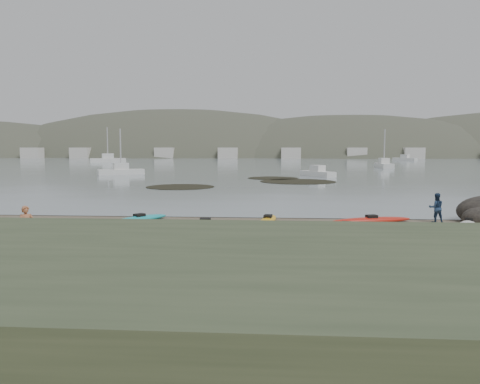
{
  "coord_description": "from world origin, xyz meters",
  "views": [
    {
      "loc": [
        1.9,
        -26.42,
        4.02
      ],
      "look_at": [
        0.0,
        0.0,
        1.5
      ],
      "focal_mm": 35.0,
      "sensor_mm": 36.0,
      "label": 1
    }
  ],
  "objects": [
    {
      "name": "person_west",
      "position": [
        -8.09,
        -8.36,
        0.84
      ],
      "size": [
        0.73,
        0.64,
        1.68
      ],
      "primitive_type": "imported",
      "rotation": [
        0.0,
        0.0,
        0.49
      ],
      "color": "#AA6744",
      "rests_on": "ground"
    },
    {
      "name": "water",
      "position": [
        0.0,
        300.0,
        0.01
      ],
      "size": [
        1200.0,
        1200.0,
        0.0
      ],
      "primitive_type": "plane",
      "color": "slate",
      "rests_on": "ground"
    },
    {
      "name": "kayaks",
      "position": [
        0.56,
        -3.89,
        0.17
      ],
      "size": [
        23.3,
        8.47,
        0.34
      ],
      "color": "yellow",
      "rests_on": "ground"
    },
    {
      "name": "moored_boats",
      "position": [
        -6.01,
        81.37,
        0.55
      ],
      "size": [
        92.62,
        87.44,
        1.29
      ],
      "color": "silver",
      "rests_on": "ground"
    },
    {
      "name": "far_town",
      "position": [
        6.0,
        145.0,
        2.0
      ],
      "size": [
        199.0,
        5.0,
        4.0
      ],
      "color": "beige",
      "rests_on": "ground"
    },
    {
      "name": "bluff",
      "position": [
        0.0,
        -17.5,
        1.0
      ],
      "size": [
        60.0,
        8.0,
        2.0
      ],
      "primitive_type": "cube",
      "color": "#475138",
      "rests_on": "ground"
    },
    {
      "name": "ground",
      "position": [
        0.0,
        0.0,
        0.0
      ],
      "size": [
        600.0,
        600.0,
        0.0
      ],
      "primitive_type": "plane",
      "color": "tan",
      "rests_on": "ground"
    },
    {
      "name": "person_east",
      "position": [
        10.65,
        -0.8,
        0.79
      ],
      "size": [
        0.78,
        0.62,
        1.59
      ],
      "primitive_type": "imported",
      "rotation": [
        0.0,
        0.0,
        3.12
      ],
      "color": "navy",
      "rests_on": "ground"
    },
    {
      "name": "far_hills",
      "position": [
        39.38,
        193.97,
        -15.93
      ],
      "size": [
        550.0,
        135.0,
        80.0
      ],
      "color": "#384235",
      "rests_on": "ground"
    },
    {
      "name": "kelp_mats",
      "position": [
        0.55,
        27.75,
        0.03
      ],
      "size": [
        20.25,
        20.99,
        0.04
      ],
      "color": "black",
      "rests_on": "water"
    },
    {
      "name": "wet_sand",
      "position": [
        0.0,
        -0.3,
        0.0
      ],
      "size": [
        60.0,
        60.0,
        0.0
      ],
      "primitive_type": "plane",
      "color": "brown",
      "rests_on": "ground"
    }
  ]
}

